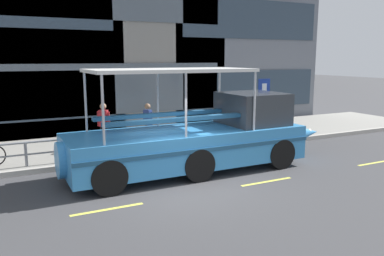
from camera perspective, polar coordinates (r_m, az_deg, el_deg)
The scene contains 10 objects.
ground_plane at distance 11.42m, azimuth -1.57°, elevation -8.34°, with size 120.00×120.00×0.00m, color #3D3D3F.
sidewalk at distance 16.46m, azimuth -9.90°, elevation -2.38°, with size 32.00×4.80×0.18m, color gray.
curb_edge at distance 14.16m, azimuth -6.95°, elevation -4.36°, with size 32.00×0.18×0.18m, color #B2ADA3.
lane_centreline at distance 10.67m, azimuth 0.47°, elevation -9.68°, with size 25.80×0.12×0.01m.
curb_guardrail at distance 14.49m, azimuth -5.60°, elevation -1.39°, with size 12.44×0.09×0.82m.
parking_sign at distance 17.07m, azimuth 10.43°, elevation 4.34°, with size 0.60×0.12×2.59m.
duck_tour_boat at distance 12.78m, azimuth 1.61°, elevation -1.39°, with size 9.64×2.55×3.32m.
pedestrian_near_bow at distance 17.12m, azimuth 3.49°, elevation 1.76°, with size 0.32×0.36×1.57m.
pedestrian_mid_left at distance 15.52m, azimuth -6.50°, elevation 1.13°, with size 0.31×0.45×1.69m.
pedestrian_mid_right at distance 15.24m, azimuth -12.84°, elevation 0.96°, with size 0.42×0.36×1.77m.
Camera 1 is at (-4.59, -9.81, 3.63)m, focal length 36.34 mm.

